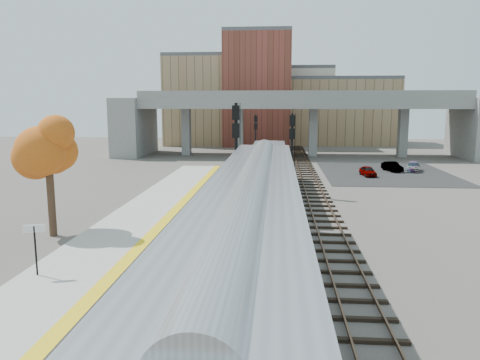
% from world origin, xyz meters
% --- Properties ---
extents(ground, '(160.00, 160.00, 0.00)m').
position_xyz_m(ground, '(0.00, 0.00, 0.00)').
color(ground, '#47423D').
rests_on(ground, ground).
extents(platform, '(4.50, 60.00, 0.35)m').
position_xyz_m(platform, '(-7.25, 0.00, 0.17)').
color(platform, '#9E9E99').
rests_on(platform, ground).
extents(yellow_strip, '(0.70, 60.00, 0.01)m').
position_xyz_m(yellow_strip, '(-5.35, 0.00, 0.35)').
color(yellow_strip, yellow).
rests_on(yellow_strip, platform).
extents(tracks, '(10.70, 95.00, 0.25)m').
position_xyz_m(tracks, '(0.93, 12.50, 0.08)').
color(tracks, black).
rests_on(tracks, ground).
extents(overpass, '(54.00, 12.00, 9.50)m').
position_xyz_m(overpass, '(4.92, 45.00, 5.81)').
color(overpass, slate).
rests_on(overpass, ground).
extents(buildings_far, '(43.00, 21.00, 20.60)m').
position_xyz_m(buildings_far, '(1.26, 66.57, 7.88)').
color(buildings_far, '#998059').
rests_on(buildings_far, ground).
extents(parking_lot, '(14.00, 18.00, 0.04)m').
position_xyz_m(parking_lot, '(14.00, 28.00, 0.02)').
color(parking_lot, black).
rests_on(parking_lot, ground).
extents(locomotive, '(3.02, 19.05, 4.10)m').
position_xyz_m(locomotive, '(1.00, 14.00, 2.28)').
color(locomotive, '#A8AAB2').
rests_on(locomotive, ground).
extents(coach, '(3.03, 25.00, 5.00)m').
position_xyz_m(coach, '(1.00, -8.61, 2.80)').
color(coach, '#A8AAB2').
rests_on(coach, ground).
extents(signal_mast_near, '(0.60, 0.64, 7.83)m').
position_xyz_m(signal_mast_near, '(-1.10, 7.55, 4.02)').
color(signal_mast_near, '#9E9E99').
rests_on(signal_mast_near, ground).
extents(signal_mast_mid, '(0.60, 0.64, 6.97)m').
position_xyz_m(signal_mast_mid, '(3.00, 14.30, 3.44)').
color(signal_mast_mid, '#9E9E99').
rests_on(signal_mast_mid, ground).
extents(signal_mast_far, '(0.60, 0.64, 6.31)m').
position_xyz_m(signal_mast_far, '(-1.10, 36.51, 2.98)').
color(signal_mast_far, '#9E9E99').
rests_on(signal_mast_far, ground).
extents(station_sign, '(0.87, 0.33, 2.27)m').
position_xyz_m(station_sign, '(-8.65, -6.27, 1.98)').
color(station_sign, black).
rests_on(station_sign, platform).
extents(tree, '(3.60, 3.60, 7.07)m').
position_xyz_m(tree, '(-11.44, 0.87, 5.24)').
color(tree, '#382619').
rests_on(tree, ground).
extents(car_a, '(1.60, 3.23, 1.06)m').
position_xyz_m(car_a, '(11.54, 25.62, 0.57)').
color(car_a, '#99999E').
rests_on(car_a, parking_lot).
extents(car_b, '(1.99, 3.49, 1.09)m').
position_xyz_m(car_b, '(14.99, 29.42, 0.58)').
color(car_b, '#99999E').
rests_on(car_b, parking_lot).
extents(car_c, '(2.48, 3.93, 1.06)m').
position_xyz_m(car_c, '(17.40, 29.68, 0.57)').
color(car_c, '#99999E').
rests_on(car_c, parking_lot).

